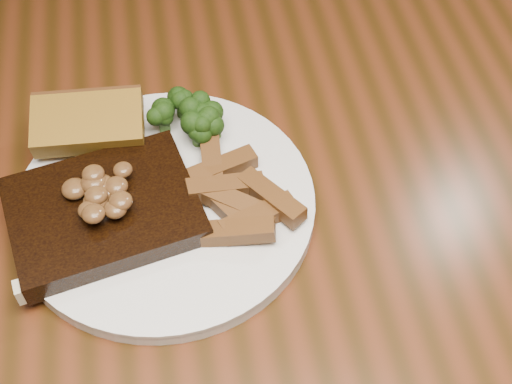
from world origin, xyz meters
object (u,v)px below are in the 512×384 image
plate (165,205)px  steak (104,212)px  dining_table (240,277)px  chair_far (131,28)px  potato_wedges (234,198)px  garlic_bread (92,137)px

plate → steak: size_ratio=1.70×
steak → plate: bearing=0.2°
dining_table → steak: 0.17m
chair_far → plate: 0.68m
dining_table → plate: bearing=155.2°
chair_far → potato_wedges: (0.10, -0.64, 0.30)m
dining_table → steak: bearing=171.4°
plate → steak: steak is taller
plate → garlic_bread: (-0.06, 0.08, 0.02)m
chair_far → potato_wedges: bearing=107.2°
steak → garlic_bread: bearing=83.2°
garlic_bread → steak: bearing=-81.3°
chair_far → garlic_bread: bearing=95.4°
potato_wedges → garlic_bread: bearing=141.9°
garlic_bread → potato_wedges: same height
dining_table → plate: 0.12m
plate → potato_wedges: bearing=-14.4°
plate → garlic_bread: size_ratio=2.66×
chair_far → garlic_bread: chair_far is taller
chair_far → dining_table: bearing=107.1°
steak → potato_wedges: (0.12, -0.00, -0.00)m
dining_table → plate: size_ratio=5.69×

